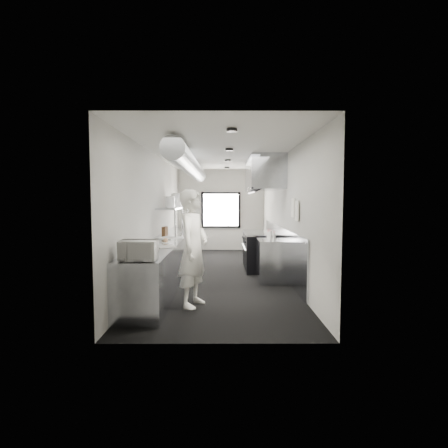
{
  "coord_description": "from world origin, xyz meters",
  "views": [
    {
      "loc": [
        0.07,
        -8.17,
        1.76
      ],
      "look_at": [
        0.09,
        -0.2,
        1.2
      ],
      "focal_mm": 28.07,
      "sensor_mm": 36.0,
      "label": 1
    }
  ],
  "objects_px": {
    "knife_block": "(165,231)",
    "squeeze_bottle_b": "(270,236)",
    "prep_counter": "(168,259)",
    "range": "(261,250)",
    "bottle_station": "(273,260)",
    "small_plate": "(166,243)",
    "pass_shelf": "(175,208)",
    "deli_tub_b": "(140,249)",
    "plate_stack_a": "(170,202)",
    "exhaust_hood": "(264,175)",
    "microwave": "(138,250)",
    "cutting_board": "(169,238)",
    "plate_stack_c": "(176,200)",
    "plate_stack_d": "(177,200)",
    "far_work_table": "(186,240)",
    "deli_tub_a": "(140,249)",
    "line_cook": "(193,248)",
    "squeeze_bottle_c": "(269,236)",
    "squeeze_bottle_e": "(268,234)",
    "plate_stack_b": "(174,202)",
    "squeeze_bottle_d": "(268,235)",
    "squeeze_bottle_a": "(274,237)"
  },
  "relations": [
    {
      "from": "exhaust_hood",
      "to": "microwave",
      "type": "bearing_deg",
      "value": -119.47
    },
    {
      "from": "bottle_station",
      "to": "plate_stack_d",
      "type": "distance_m",
      "value": 3.55
    },
    {
      "from": "line_cook",
      "to": "squeeze_bottle_c",
      "type": "distance_m",
      "value": 2.28
    },
    {
      "from": "range",
      "to": "microwave",
      "type": "bearing_deg",
      "value": -118.82
    },
    {
      "from": "knife_block",
      "to": "squeeze_bottle_b",
      "type": "height_order",
      "value": "knife_block"
    },
    {
      "from": "bottle_station",
      "to": "far_work_table",
      "type": "bearing_deg",
      "value": 120.53
    },
    {
      "from": "deli_tub_b",
      "to": "squeeze_bottle_e",
      "type": "relative_size",
      "value": 0.82
    },
    {
      "from": "plate_stack_a",
      "to": "squeeze_bottle_c",
      "type": "height_order",
      "value": "plate_stack_a"
    },
    {
      "from": "range",
      "to": "small_plate",
      "type": "relative_size",
      "value": 9.31
    },
    {
      "from": "plate_stack_d",
      "to": "squeeze_bottle_b",
      "type": "xyz_separation_m",
      "value": [
        2.28,
        -2.43,
        -0.76
      ]
    },
    {
      "from": "far_work_table",
      "to": "cutting_board",
      "type": "height_order",
      "value": "cutting_board"
    },
    {
      "from": "squeeze_bottle_b",
      "to": "bottle_station",
      "type": "bearing_deg",
      "value": 56.81
    },
    {
      "from": "pass_shelf",
      "to": "squeeze_bottle_e",
      "type": "xyz_separation_m",
      "value": [
        2.28,
        -1.36,
        -0.55
      ]
    },
    {
      "from": "pass_shelf",
      "to": "plate_stack_a",
      "type": "xyz_separation_m",
      "value": [
        -0.03,
        -0.62,
        0.17
      ]
    },
    {
      "from": "prep_counter",
      "to": "plate_stack_d",
      "type": "height_order",
      "value": "plate_stack_d"
    },
    {
      "from": "plate_stack_b",
      "to": "plate_stack_a",
      "type": "bearing_deg",
      "value": -93.48
    },
    {
      "from": "bottle_station",
      "to": "deli_tub_b",
      "type": "relative_size",
      "value": 6.25
    },
    {
      "from": "range",
      "to": "line_cook",
      "type": "distance_m",
      "value": 3.51
    },
    {
      "from": "deli_tub_b",
      "to": "knife_block",
      "type": "relative_size",
      "value": 0.68
    },
    {
      "from": "exhaust_hood",
      "to": "deli_tub_a",
      "type": "xyz_separation_m",
      "value": [
        -2.39,
        -3.14,
        -1.44
      ]
    },
    {
      "from": "bottle_station",
      "to": "small_plate",
      "type": "relative_size",
      "value": 5.24
    },
    {
      "from": "bottle_station",
      "to": "squeeze_bottle_a",
      "type": "bearing_deg",
      "value": -93.92
    },
    {
      "from": "prep_counter",
      "to": "far_work_table",
      "type": "distance_m",
      "value": 3.7
    },
    {
      "from": "knife_block",
      "to": "pass_shelf",
      "type": "bearing_deg",
      "value": 92.66
    },
    {
      "from": "prep_counter",
      "to": "cutting_board",
      "type": "height_order",
      "value": "cutting_board"
    },
    {
      "from": "pass_shelf",
      "to": "plate_stack_b",
      "type": "bearing_deg",
      "value": -89.34
    },
    {
      "from": "cutting_board",
      "to": "plate_stack_d",
      "type": "distance_m",
      "value": 2.16
    },
    {
      "from": "microwave",
      "to": "far_work_table",
      "type": "bearing_deg",
      "value": 89.48
    },
    {
      "from": "cutting_board",
      "to": "squeeze_bottle_e",
      "type": "bearing_deg",
      "value": 0.28
    },
    {
      "from": "plate_stack_c",
      "to": "deli_tub_a",
      "type": "bearing_deg",
      "value": -91.39
    },
    {
      "from": "far_work_table",
      "to": "small_plate",
      "type": "distance_m",
      "value": 4.51
    },
    {
      "from": "plate_stack_c",
      "to": "microwave",
      "type": "bearing_deg",
      "value": -89.09
    },
    {
      "from": "exhaust_hood",
      "to": "bottle_station",
      "type": "relative_size",
      "value": 2.44
    },
    {
      "from": "bottle_station",
      "to": "squeeze_bottle_c",
      "type": "distance_m",
      "value": 0.54
    },
    {
      "from": "bottle_station",
      "to": "squeeze_bottle_c",
      "type": "relative_size",
      "value": 5.36
    },
    {
      "from": "plate_stack_c",
      "to": "plate_stack_d",
      "type": "relative_size",
      "value": 0.93
    },
    {
      "from": "microwave",
      "to": "cutting_board",
      "type": "distance_m",
      "value": 2.88
    },
    {
      "from": "bottle_station",
      "to": "prep_counter",
      "type": "bearing_deg",
      "value": 175.03
    },
    {
      "from": "bottle_station",
      "to": "far_work_table",
      "type": "xyz_separation_m",
      "value": [
        -2.3,
        3.9,
        0.0
      ]
    },
    {
      "from": "squeeze_bottle_c",
      "to": "squeeze_bottle_e",
      "type": "distance_m",
      "value": 0.35
    },
    {
      "from": "exhaust_hood",
      "to": "range",
      "type": "bearing_deg",
      "value": 180.0
    },
    {
      "from": "cutting_board",
      "to": "knife_block",
      "type": "distance_m",
      "value": 0.6
    },
    {
      "from": "line_cook",
      "to": "deli_tub_a",
      "type": "xyz_separation_m",
      "value": [
        -0.88,
        0.01,
        -0.01
      ]
    },
    {
      "from": "plate_stack_c",
      "to": "squeeze_bottle_c",
      "type": "relative_size",
      "value": 2.1
    },
    {
      "from": "plate_stack_d",
      "to": "squeeze_bottle_d",
      "type": "xyz_separation_m",
      "value": [
        2.27,
        -2.14,
        -0.78
      ]
    },
    {
      "from": "exhaust_hood",
      "to": "pass_shelf",
      "type": "bearing_deg",
      "value": 172.53
    },
    {
      "from": "range",
      "to": "squeeze_bottle_c",
      "type": "bearing_deg",
      "value": -88.92
    },
    {
      "from": "range",
      "to": "plate_stack_c",
      "type": "relative_size",
      "value": 4.54
    },
    {
      "from": "squeeze_bottle_b",
      "to": "knife_block",
      "type": "bearing_deg",
      "value": 157.3
    },
    {
      "from": "prep_counter",
      "to": "range",
      "type": "xyz_separation_m",
      "value": [
        2.19,
        1.2,
        0.02
      ]
    }
  ]
}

